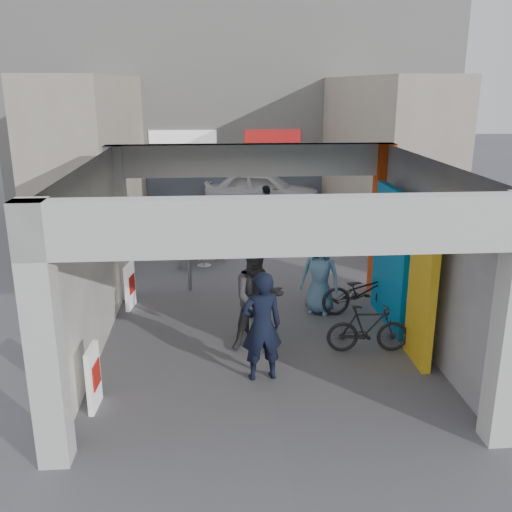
{
  "coord_description": "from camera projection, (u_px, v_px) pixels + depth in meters",
  "views": [
    {
      "loc": [
        -0.88,
        -10.61,
        4.78
      ],
      "look_at": [
        0.01,
        1.0,
        1.24
      ],
      "focal_mm": 40.0,
      "sensor_mm": 36.0,
      "label": 1
    }
  ],
  "objects": [
    {
      "name": "ground",
      "position": [
        259.0,
        329.0,
        11.58
      ],
      "size": [
        90.0,
        90.0,
        0.0
      ],
      "primitive_type": "plane",
      "color": "#55555A",
      "rests_on": "ground"
    },
    {
      "name": "arcade_canopy",
      "position": [
        293.0,
        228.0,
        10.17
      ],
      "size": [
        6.4,
        6.45,
        6.4
      ],
      "color": "beige",
      "rests_on": "ground"
    },
    {
      "name": "far_building",
      "position": [
        232.0,
        103.0,
        23.77
      ],
      "size": [
        18.0,
        4.08,
        8.0
      ],
      "color": "silver",
      "rests_on": "ground"
    },
    {
      "name": "plaza_bldg_left",
      "position": [
        95.0,
        160.0,
        17.68
      ],
      "size": [
        2.0,
        9.0,
        5.0
      ],
      "primitive_type": "cube",
      "color": "#AAA18D",
      "rests_on": "ground"
    },
    {
      "name": "plaza_bldg_right",
      "position": [
        380.0,
        157.0,
        18.34
      ],
      "size": [
        2.0,
        9.0,
        5.0
      ],
      "primitive_type": "cube",
      "color": "#AAA18D",
      "rests_on": "ground"
    },
    {
      "name": "bollard_left",
      "position": [
        190.0,
        272.0,
        13.63
      ],
      "size": [
        0.09,
        0.09,
        0.91
      ],
      "primitive_type": "cylinder",
      "color": "gray",
      "rests_on": "ground"
    },
    {
      "name": "bollard_center",
      "position": [
        250.0,
        271.0,
        13.73
      ],
      "size": [
        0.09,
        0.09,
        0.88
      ],
      "primitive_type": "cylinder",
      "color": "gray",
      "rests_on": "ground"
    },
    {
      "name": "bollard_right",
      "position": [
        321.0,
        270.0,
        13.77
      ],
      "size": [
        0.09,
        0.09,
        0.9
      ],
      "primitive_type": "cylinder",
      "color": "gray",
      "rests_on": "ground"
    },
    {
      "name": "advert_board_near",
      "position": [
        94.0,
        377.0,
        8.64
      ],
      "size": [
        0.13,
        0.55,
        1.0
      ],
      "rotation": [
        0.0,
        0.0,
        -0.07
      ],
      "color": "white",
      "rests_on": "ground"
    },
    {
      "name": "advert_board_far",
      "position": [
        130.0,
        286.0,
        12.54
      ],
      "size": [
        0.17,
        0.56,
        1.0
      ],
      "rotation": [
        0.0,
        0.0,
        -0.15
      ],
      "color": "white",
      "rests_on": "ground"
    },
    {
      "name": "cafe_set",
      "position": [
        200.0,
        253.0,
        15.73
      ],
      "size": [
        1.3,
        1.05,
        0.79
      ],
      "rotation": [
        0.0,
        0.0,
        -0.07
      ],
      "color": "#A1A1A6",
      "rests_on": "ground"
    },
    {
      "name": "produce_stand",
      "position": [
        173.0,
        242.0,
        16.71
      ],
      "size": [
        1.22,
        0.66,
        0.81
      ],
      "rotation": [
        0.0,
        0.0,
        0.21
      ],
      "color": "black",
      "rests_on": "ground"
    },
    {
      "name": "crate_stack",
      "position": [
        254.0,
        222.0,
        19.3
      ],
      "size": [
        0.49,
        0.4,
        0.56
      ],
      "rotation": [
        0.0,
        0.0,
        0.12
      ],
      "color": "#1D601B",
      "rests_on": "ground"
    },
    {
      "name": "border_collie",
      "position": [
        253.0,
        322.0,
        11.26
      ],
      "size": [
        0.23,
        0.46,
        0.64
      ],
      "rotation": [
        0.0,
        0.0,
        0.26
      ],
      "color": "black",
      "rests_on": "ground"
    },
    {
      "name": "man_with_dog",
      "position": [
        262.0,
        326.0,
        9.39
      ],
      "size": [
        0.75,
        0.55,
        1.89
      ],
      "primitive_type": "imported",
      "rotation": [
        0.0,
        0.0,
        3.29
      ],
      "color": "black",
      "rests_on": "ground"
    },
    {
      "name": "man_back_turned",
      "position": [
        258.0,
        298.0,
        10.46
      ],
      "size": [
        1.07,
        0.88,
        2.01
      ],
      "primitive_type": "imported",
      "rotation": [
        0.0,
        0.0,
        0.13
      ],
      "color": "#363638",
      "rests_on": "ground"
    },
    {
      "name": "man_elderly",
      "position": [
        320.0,
        275.0,
        12.18
      ],
      "size": [
        0.97,
        0.8,
        1.69
      ],
      "primitive_type": "imported",
      "rotation": [
        0.0,
        0.0,
        -0.38
      ],
      "color": "#5886AB",
      "rests_on": "ground"
    },
    {
      "name": "man_crates",
      "position": [
        267.0,
        212.0,
        18.03
      ],
      "size": [
        1.09,
        0.7,
        1.73
      ],
      "primitive_type": "imported",
      "rotation": [
        0.0,
        0.0,
        3.44
      ],
      "color": "black",
      "rests_on": "ground"
    },
    {
      "name": "bicycle_front",
      "position": [
        363.0,
        291.0,
        12.28
      ],
      "size": [
        1.94,
        0.93,
        0.98
      ],
      "primitive_type": "imported",
      "rotation": [
        0.0,
        0.0,
        1.73
      ],
      "color": "black",
      "rests_on": "ground"
    },
    {
      "name": "bicycle_rear",
      "position": [
        368.0,
        329.0,
        10.48
      ],
      "size": [
        1.54,
        0.51,
        0.91
      ],
      "primitive_type": "imported",
      "rotation": [
        0.0,
        0.0,
        1.52
      ],
      "color": "black",
      "rests_on": "ground"
    },
    {
      "name": "white_van",
      "position": [
        262.0,
        190.0,
        22.4
      ],
      "size": [
        4.81,
        2.79,
        1.54
      ],
      "primitive_type": "imported",
      "rotation": [
        0.0,
        0.0,
        1.34
      ],
      "color": "silver",
      "rests_on": "ground"
    }
  ]
}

